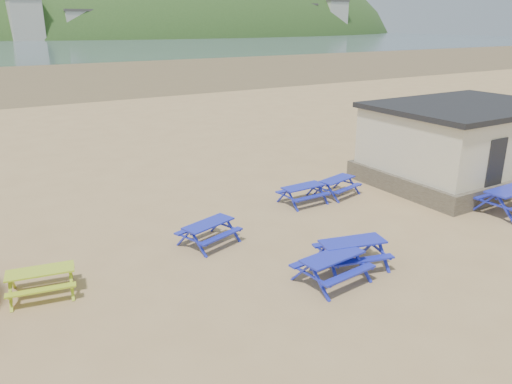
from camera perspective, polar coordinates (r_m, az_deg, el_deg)
ground at (r=14.85m, az=-0.22°, el=-5.90°), size 400.00×400.00×0.00m
wet_sand at (r=67.19m, az=-25.80°, el=11.83°), size 400.00×400.00×0.00m
picnic_table_blue_a at (r=14.78m, az=-5.42°, el=-4.71°), size 1.90×1.70×0.67m
picnic_table_blue_b at (r=18.03m, az=5.37°, el=-0.28°), size 1.60×1.31×0.66m
picnic_table_blue_c at (r=19.04m, az=9.21°, el=0.60°), size 1.80×1.58×0.65m
picnic_table_blue_d at (r=12.82m, az=8.68°, el=-8.62°), size 1.85×1.55×0.72m
picnic_table_blue_e at (r=13.68m, az=10.91°, el=-6.88°), size 2.02×1.78×0.73m
picnic_table_blue_f at (r=19.10m, az=27.08°, el=-0.91°), size 2.10×1.71×0.86m
picnic_table_yellow at (r=13.17m, az=-23.29°, el=-9.45°), size 1.72×1.48×0.64m
amenity_block at (r=21.99m, az=22.55°, el=5.24°), size 7.40×5.40×3.15m
headland_town at (r=260.48m, az=-9.72°, el=15.18°), size 264.00×144.00×108.00m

